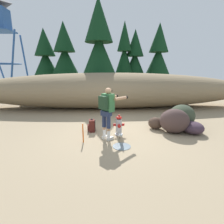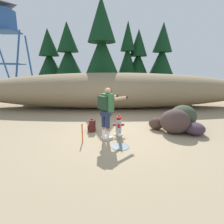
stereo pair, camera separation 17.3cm
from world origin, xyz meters
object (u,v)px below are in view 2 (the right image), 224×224
boulder_small (194,128)px  boulder_outlier (156,123)px  boulder_large (175,121)px  fire_hydrant (119,126)px  utility_worker (107,107)px  watchtower (5,23)px  spare_backpack (92,126)px  boulder_mid (183,117)px  survey_stake (82,133)px

boulder_small → boulder_outlier: 1.31m
boulder_large → boulder_outlier: bearing=140.4°
fire_hydrant → utility_worker: bearing=-136.9°
fire_hydrant → boulder_large: size_ratio=0.70×
fire_hydrant → watchtower: (-9.72, 11.67, 6.11)m
utility_worker → spare_backpack: bearing=83.6°
boulder_mid → boulder_small: size_ratio=1.60×
fire_hydrant → spare_backpack: (-0.96, 0.40, -0.11)m
utility_worker → boulder_small: size_ratio=2.18×
watchtower → boulder_large: bearing=-44.6°
utility_worker → boulder_small: 3.18m
utility_worker → boulder_outlier: size_ratio=3.00×
utility_worker → survey_stake: 1.11m
fire_hydrant → boulder_mid: bearing=15.7°
boulder_outlier → survey_stake: survey_stake is taller
boulder_mid → survey_stake: bearing=-160.6°
fire_hydrant → boulder_small: 2.66m
spare_backpack → boulder_mid: bearing=-178.5°
spare_backpack → boulder_large: boulder_large is taller
boulder_large → boulder_outlier: size_ratio=1.85×
utility_worker → spare_backpack: utility_worker is taller
fire_hydrant → utility_worker: (-0.39, -0.36, 0.73)m
boulder_mid → survey_stake: (-3.71, -1.31, -0.15)m
spare_backpack → boulder_mid: 3.53m
boulder_mid → watchtower: (-12.26, 10.96, 5.99)m
fire_hydrant → survey_stake: bearing=-153.1°
watchtower → survey_stake: 16.16m
boulder_mid → boulder_outlier: boulder_mid is taller
spare_backpack → boulder_small: (3.62, -0.39, -0.00)m
utility_worker → watchtower: bearing=84.2°
survey_stake → boulder_small: bearing=8.9°
fire_hydrant → survey_stake: fire_hydrant is taller
boulder_mid → survey_stake: boulder_mid is taller
boulder_outlier → boulder_mid: bearing=7.8°
boulder_large → utility_worker: bearing=-168.5°
boulder_small → boulder_large: bearing=169.6°
utility_worker → spare_backpack: (-0.58, 0.76, -0.84)m
boulder_large → fire_hydrant: bearing=-176.4°
watchtower → survey_stake: (8.55, -12.27, -6.14)m
boulder_large → watchtower: bearing=135.4°
fire_hydrant → watchtower: watchtower is taller
boulder_mid → utility_worker: bearing=-159.8°
boulder_outlier → fire_hydrant: bearing=-158.9°
spare_backpack → boulder_outlier: 2.44m
utility_worker → boulder_large: (2.39, 0.49, -0.62)m
spare_backpack → survey_stake: size_ratio=0.78×
boulder_small → fire_hydrant: bearing=-179.9°
boulder_small → boulder_outlier: (-1.18, 0.56, 0.01)m
boulder_large → survey_stake: boulder_large is taller
spare_backpack → survey_stake: 1.02m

